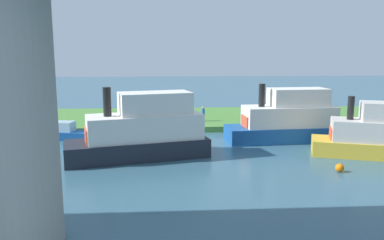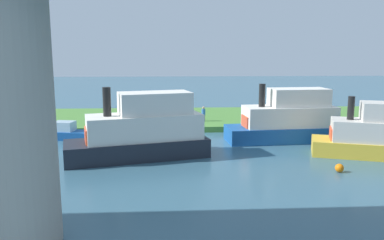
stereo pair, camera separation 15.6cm
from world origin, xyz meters
The scene contains 10 objects.
ground_plane centered at (0.00, 0.00, 0.00)m, with size 160.00×160.00×0.00m, color #386075.
grassy_bank centered at (0.00, -6.00, 0.25)m, with size 80.00×12.00×0.50m, color #4C8438.
bridge_pylon centered at (5.90, 19.28, 4.60)m, with size 2.56×2.56×9.20m, color #9E998E.
person_on_bank centered at (-2.56, -2.93, 1.20)m, with size 0.39×0.39×1.39m.
mooring_post centered at (-9.63, -1.87, 0.91)m, with size 0.20×0.20×0.83m, color brown.
motorboat_red centered at (-8.58, 3.49, 1.67)m, with size 9.04×3.59×4.52m.
houseboat_blue centered at (2.45, 7.77, 1.75)m, with size 9.75×5.31×4.74m.
skiff_small centered at (8.65, 1.95, 0.51)m, with size 4.51×2.36×1.43m.
pontoon_yellow centered at (-13.25, 8.56, 1.49)m, with size 8.28×4.98×4.02m.
marker_buoy centered at (-9.25, 11.71, 0.25)m, with size 0.50×0.50×0.50m, color orange.
Camera 1 is at (0.73, 32.92, 6.89)m, focal length 36.27 mm.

